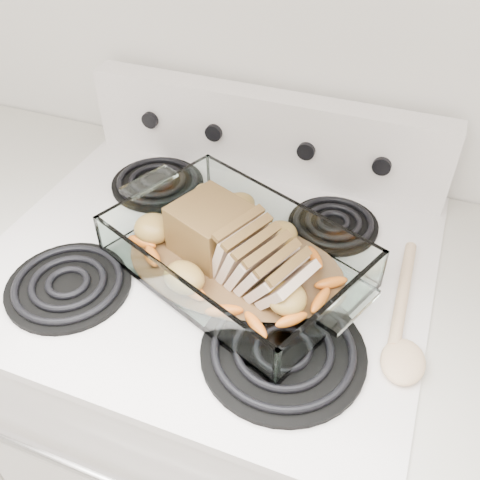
% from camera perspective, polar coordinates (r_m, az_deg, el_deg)
% --- Properties ---
extents(electric_range, '(0.78, 0.70, 1.12)m').
position_cam_1_polar(electric_range, '(1.32, -2.47, -16.13)').
color(electric_range, white).
rests_on(electric_range, ground).
extents(baking_dish, '(0.41, 0.27, 0.08)m').
position_cam_1_polar(baking_dish, '(0.92, -0.45, -2.05)').
color(baking_dish, white).
rests_on(baking_dish, electric_range).
extents(pork_roast, '(0.26, 0.12, 0.09)m').
position_cam_1_polar(pork_roast, '(0.90, -1.39, -0.35)').
color(pork_roast, brown).
rests_on(pork_roast, baking_dish).
extents(roast_vegetables, '(0.37, 0.20, 0.05)m').
position_cam_1_polar(roast_vegetables, '(0.94, 0.15, -0.19)').
color(roast_vegetables, orange).
rests_on(roast_vegetables, baking_dish).
extents(wooden_spoon, '(0.07, 0.30, 0.02)m').
position_cam_1_polar(wooden_spoon, '(0.87, 16.99, -9.09)').
color(wooden_spoon, beige).
rests_on(wooden_spoon, electric_range).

